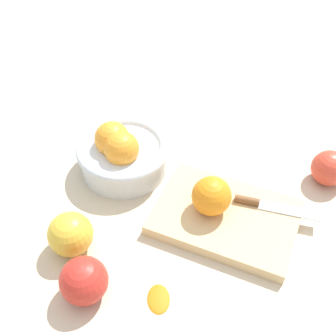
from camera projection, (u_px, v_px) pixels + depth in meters
ground_plane at (179, 217)px, 0.78m from camera, size 2.40×2.40×0.00m
bowl at (122, 153)px, 0.84m from camera, size 0.18×0.18×0.11m
cutting_board at (225, 218)px, 0.76m from camera, size 0.27×0.19×0.02m
orange_on_board at (211, 196)px, 0.74m from camera, size 0.07×0.07×0.07m
knife at (265, 205)px, 0.76m from camera, size 0.16×0.03×0.01m
apple_back_right at (329, 168)px, 0.82m from camera, size 0.07×0.07×0.07m
apple_front_left at (70, 234)px, 0.71m from camera, size 0.08×0.08×0.08m
apple_front_left_2 at (84, 281)px, 0.65m from camera, size 0.08×0.08×0.08m
citrus_peel at (158, 298)px, 0.66m from camera, size 0.05×0.06×0.01m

